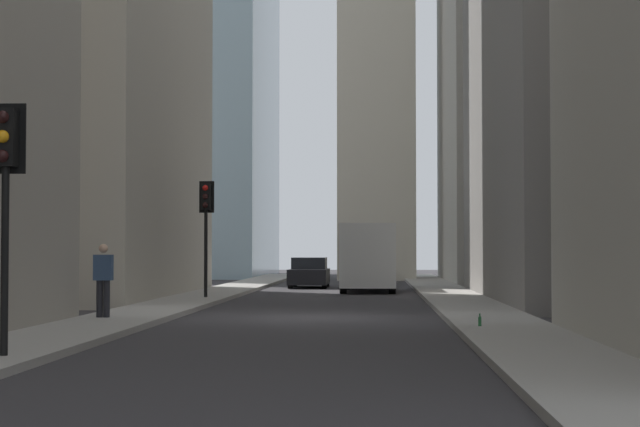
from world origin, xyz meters
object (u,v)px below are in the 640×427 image
object	(u,v)px
delivery_truck	(368,257)
discarded_bottle	(480,321)
pedestrian	(103,277)
traffic_light_foreground	(6,169)
sedan_black	(309,273)
traffic_light_midblock	(206,212)

from	to	relation	value
delivery_truck	discarded_bottle	bearing A→B (deg)	-173.57
pedestrian	discarded_bottle	world-z (taller)	pedestrian
traffic_light_foreground	pedestrian	world-z (taller)	traffic_light_foreground
traffic_light_foreground	discarded_bottle	xyz separation A→B (m)	(6.70, -7.93, -2.76)
sedan_black	discarded_bottle	world-z (taller)	sedan_black
delivery_truck	pedestrian	xyz separation A→B (m)	(-19.80, 6.26, -0.35)
delivery_truck	pedestrian	world-z (taller)	delivery_truck
traffic_light_midblock	delivery_truck	bearing A→B (deg)	-32.39
sedan_black	traffic_light_midblock	size ratio (longest dim) A/B	1.07
delivery_truck	traffic_light_midblock	size ratio (longest dim) A/B	1.61
delivery_truck	pedestrian	size ratio (longest dim) A/B	3.65
discarded_bottle	sedan_black	bearing A→B (deg)	11.14
sedan_black	traffic_light_midblock	world-z (taller)	traffic_light_midblock
sedan_black	traffic_light_foreground	size ratio (longest dim) A/B	1.10
traffic_light_midblock	pedestrian	bearing A→B (deg)	176.32
discarded_bottle	traffic_light_midblock	bearing A→B (deg)	30.79
traffic_light_foreground	delivery_truck	bearing A→B (deg)	-10.57
delivery_truck	traffic_light_foreground	xyz separation A→B (m)	(-28.99, 5.41, 1.55)
sedan_black	pedestrian	world-z (taller)	pedestrian
pedestrian	traffic_light_midblock	bearing A→B (deg)	-3.68
discarded_bottle	traffic_light_foreground	bearing A→B (deg)	130.23
traffic_light_foreground	pedestrian	xyz separation A→B (m)	(9.19, 0.85, -1.90)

